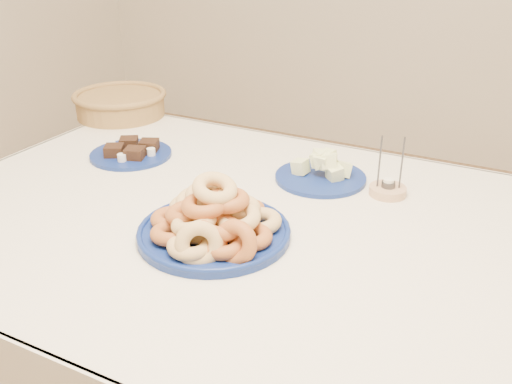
# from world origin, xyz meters

# --- Properties ---
(dining_table) EXTENTS (1.71, 1.11, 0.75)m
(dining_table) POSITION_xyz_m (0.00, 0.00, 0.64)
(dining_table) COLOR brown
(dining_table) RESTS_ON ground
(donut_platter) EXTENTS (0.44, 0.44, 0.15)m
(donut_platter) POSITION_xyz_m (-0.07, -0.11, 0.79)
(donut_platter) COLOR navy
(donut_platter) RESTS_ON dining_table
(melon_plate) EXTENTS (0.28, 0.28, 0.08)m
(melon_plate) POSITION_xyz_m (0.02, 0.28, 0.78)
(melon_plate) COLOR navy
(melon_plate) RESTS_ON dining_table
(brownie_plate) EXTENTS (0.30, 0.30, 0.04)m
(brownie_plate) POSITION_xyz_m (-0.53, 0.18, 0.76)
(brownie_plate) COLOR navy
(brownie_plate) RESTS_ON dining_table
(wicker_basket) EXTENTS (0.36, 0.36, 0.09)m
(wicker_basket) POSITION_xyz_m (-0.81, 0.48, 0.80)
(wicker_basket) COLOR brown
(wicker_basket) RESTS_ON dining_table
(candle_holder) EXTENTS (0.12, 0.12, 0.15)m
(candle_holder) POSITION_xyz_m (0.20, 0.27, 0.76)
(candle_holder) COLOR tan
(candle_holder) RESTS_ON dining_table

